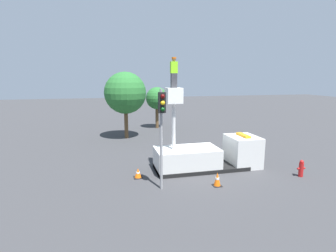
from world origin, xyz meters
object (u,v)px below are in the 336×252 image
object	(u,v)px
traffic_cone_curbside	(217,179)
tree_right_bg	(157,99)
tree_left_bg	(125,93)
worker	(174,73)
fire_hydrant	(301,168)
traffic_cone_rear	(138,173)
traffic_light_pole	(162,120)
bucket_truck	(207,155)

from	to	relation	value
traffic_cone_curbside	tree_right_bg	xyz separation A→B (m)	(-0.02, 16.70, 3.00)
traffic_cone_curbside	tree_left_bg	bearing A→B (deg)	107.14
worker	fire_hydrant	xyz separation A→B (m)	(7.04, -2.60, -5.51)
worker	fire_hydrant	bearing A→B (deg)	-20.26
worker	traffic_cone_curbside	distance (m)	6.49
traffic_cone_rear	tree_left_bg	xyz separation A→B (m)	(0.16, 10.27, 4.02)
traffic_cone_rear	traffic_cone_curbside	size ratio (longest dim) A/B	0.74
tree_left_bg	tree_right_bg	xyz separation A→B (m)	(3.81, 4.29, -0.92)
traffic_light_pole	fire_hydrant	size ratio (longest dim) A/B	5.16
bucket_truck	tree_right_bg	size ratio (longest dim) A/B	1.45
traffic_cone_rear	tree_left_bg	distance (m)	11.03
worker	traffic_cone_rear	xyz separation A→B (m)	(-2.28, -0.57, -5.74)
traffic_cone_rear	traffic_cone_curbside	xyz separation A→B (m)	(3.99, -2.14, 0.10)
worker	tree_right_bg	xyz separation A→B (m)	(1.70, 13.99, -2.65)
tree_left_bg	worker	bearing A→B (deg)	-77.72
traffic_cone_rear	tree_right_bg	bearing A→B (deg)	74.73
traffic_cone_rear	bucket_truck	bearing A→B (deg)	7.23
bucket_truck	tree_left_bg	bearing A→B (deg)	114.08
worker	traffic_cone_rear	distance (m)	6.20
tree_left_bg	traffic_cone_curbside	bearing A→B (deg)	-72.86
bucket_truck	traffic_cone_curbside	size ratio (longest dim) A/B	8.80
fire_hydrant	traffic_cone_curbside	world-z (taller)	fire_hydrant
bucket_truck	worker	distance (m)	5.60
tree_right_bg	traffic_cone_curbside	bearing A→B (deg)	-89.94
bucket_truck	traffic_light_pole	xyz separation A→B (m)	(-3.49, -2.52, 2.81)
traffic_cone_rear	tree_right_bg	world-z (taller)	tree_right_bg
worker	traffic_cone_rear	world-z (taller)	worker
worker	traffic_light_pole	distance (m)	3.66
traffic_cone_curbside	tree_left_bg	xyz separation A→B (m)	(-3.83, 12.41, 3.92)
traffic_light_pole	tree_right_bg	distance (m)	16.78
fire_hydrant	tree_left_bg	size ratio (longest dim) A/B	0.16
tree_right_bg	tree_left_bg	bearing A→B (deg)	-131.62
traffic_light_pole	tree_left_bg	bearing A→B (deg)	93.94
bucket_truck	tree_left_bg	size ratio (longest dim) A/B	1.08
traffic_light_pole	traffic_cone_curbside	xyz separation A→B (m)	(2.99, -0.19, -3.31)
traffic_cone_curbside	tree_right_bg	world-z (taller)	tree_right_bg
traffic_light_pole	tree_right_bg	world-z (taller)	traffic_light_pole
bucket_truck	worker	size ratio (longest dim) A/B	3.85
traffic_light_pole	traffic_cone_rear	world-z (taller)	traffic_light_pole
traffic_cone_rear	tree_left_bg	size ratio (longest dim) A/B	0.09
traffic_cone_curbside	bucket_truck	bearing A→B (deg)	79.42
tree_left_bg	tree_right_bg	world-z (taller)	tree_left_bg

